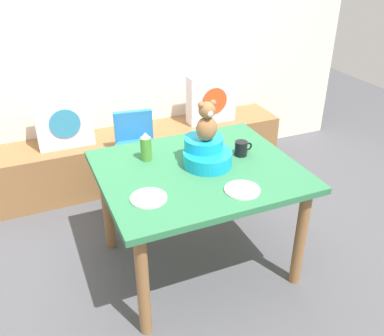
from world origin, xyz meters
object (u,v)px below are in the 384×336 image
Objects in this scene: cell_phone at (205,140)px; infant_seat_teal at (206,153)px; pillow_floral_left at (64,121)px; pillow_floral_right at (211,99)px; coffee_mug at (241,148)px; dinner_plate_far at (242,190)px; book_stack at (132,128)px; dining_table at (198,183)px; dinner_plate_near at (149,198)px; ketchup_bottle at (146,147)px; highchair at (137,149)px; teddy_bear at (207,122)px.

infant_seat_teal is at bearing 112.17° from cell_phone.
pillow_floral_right is (1.30, 0.00, 0.00)m from pillow_floral_left.
coffee_mug reaches higher than dinner_plate_far.
book_stack is 1.26m from infant_seat_teal.
dinner_plate_near is (-0.38, -0.20, 0.11)m from dining_table.
highchair is at bearing 80.55° from ketchup_bottle.
pillow_floral_right is 0.56× the size of highchair.
book_stack is 1.39× the size of cell_phone.
infant_seat_teal is 0.52m from dinner_plate_near.
ketchup_bottle is 0.92× the size of dinner_plate_far.
infant_seat_teal reaches higher than dinner_plate_far.
pillow_floral_left reaches higher than book_stack.
cell_phone is at bearing 66.58° from infant_seat_teal.
pillow_floral_right is 1.24m from coffee_mug.
teddy_bear is 1.35× the size of ketchup_bottle.
pillow_floral_right is 1.35m from infant_seat_teal.
dining_table is at bearing -170.95° from coffee_mug.
infant_seat_teal is at bearing 28.34° from dining_table.
highchair is 6.58× the size of coffee_mug.
dining_table is at bearing -118.66° from pillow_floral_right.
dinner_plate_far reaches higher than dining_table.
cell_phone reaches higher than book_stack.
teddy_bear is 0.34m from coffee_mug.
teddy_bear is (0.70, -1.20, 0.34)m from pillow_floral_left.
book_stack is 1.61m from dinner_plate_far.
dinner_plate_near is at bearing 165.95° from dinner_plate_far.
highchair is 3.95× the size of dinner_plate_near.
teddy_bear is at bearing 97.96° from dinner_plate_far.
book_stack is 0.17× the size of dining_table.
coffee_mug is at bearing -71.84° from book_stack.
pillow_floral_right is 0.77m from book_stack.
pillow_floral_left is at bearing 99.71° from dinner_plate_near.
infant_seat_teal is 0.34m from cell_phone.
dinner_plate_near is at bearing -151.96° from teddy_bear.
pillow_floral_right is 1.33× the size of infant_seat_teal.
pillow_floral_left is at bearing 180.00° from pillow_floral_right.
pillow_floral_left is at bearing 120.22° from teddy_bear.
highchair is 3.95× the size of dinner_plate_far.
ketchup_bottle is (-0.93, -1.00, 0.15)m from pillow_floral_right.
pillow_floral_right is at bearing 63.13° from teddy_bear.
cell_phone is at bearing -73.24° from book_stack.
ketchup_bottle reaches higher than dining_table.
pillow_floral_right is 2.20× the size of dinner_plate_near.
ketchup_bottle is (0.38, -1.00, 0.15)m from pillow_floral_left.
dinner_plate_near is 0.80m from cell_phone.
infant_seat_teal reaches higher than book_stack.
pillow_floral_right is at bearing -72.45° from cell_phone.
pillow_floral_right is 0.37× the size of dining_table.
pillow_floral_right is at bearing 0.00° from pillow_floral_left.
ketchup_bottle is at bearing -100.13° from book_stack.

